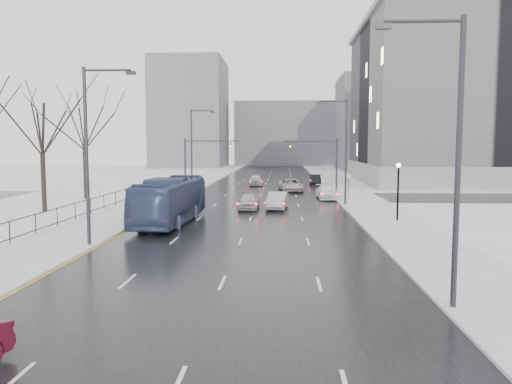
% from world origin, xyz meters
% --- Properties ---
extents(road, '(16.00, 150.00, 0.04)m').
position_xyz_m(road, '(0.00, 60.00, 0.02)').
color(road, black).
rests_on(road, ground).
extents(cross_road, '(130.00, 10.00, 0.04)m').
position_xyz_m(cross_road, '(0.00, 48.00, 0.02)').
color(cross_road, black).
rests_on(cross_road, ground).
extents(sidewalk_left, '(5.00, 150.00, 0.16)m').
position_xyz_m(sidewalk_left, '(-10.50, 60.00, 0.08)').
color(sidewalk_left, silver).
rests_on(sidewalk_left, ground).
extents(sidewalk_right, '(5.00, 150.00, 0.16)m').
position_xyz_m(sidewalk_right, '(10.50, 60.00, 0.08)').
color(sidewalk_right, silver).
rests_on(sidewalk_right, ground).
extents(park_strip, '(14.00, 150.00, 0.12)m').
position_xyz_m(park_strip, '(-20.00, 60.00, 0.06)').
color(park_strip, white).
rests_on(park_strip, ground).
extents(tree_park_d, '(8.75, 8.75, 12.50)m').
position_xyz_m(tree_park_d, '(-17.80, 34.00, 0.00)').
color(tree_park_d, black).
rests_on(tree_park_d, ground).
extents(tree_park_e, '(9.45, 9.45, 13.50)m').
position_xyz_m(tree_park_e, '(-18.20, 44.00, 0.00)').
color(tree_park_e, black).
rests_on(tree_park_e, ground).
extents(iron_fence, '(0.06, 70.00, 1.30)m').
position_xyz_m(iron_fence, '(-13.00, 30.00, 0.91)').
color(iron_fence, black).
rests_on(iron_fence, sidewalk_left).
extents(streetlight_r_near, '(2.95, 0.25, 10.00)m').
position_xyz_m(streetlight_r_near, '(8.17, 10.00, 5.62)').
color(streetlight_r_near, '#2D2D33').
rests_on(streetlight_r_near, ground).
extents(streetlight_r_mid, '(2.95, 0.25, 10.00)m').
position_xyz_m(streetlight_r_mid, '(8.17, 40.00, 5.62)').
color(streetlight_r_mid, '#2D2D33').
rests_on(streetlight_r_mid, ground).
extents(streetlight_l_near, '(2.95, 0.25, 10.00)m').
position_xyz_m(streetlight_l_near, '(-8.17, 20.00, 5.62)').
color(streetlight_l_near, '#2D2D33').
rests_on(streetlight_l_near, ground).
extents(streetlight_l_far, '(2.95, 0.25, 10.00)m').
position_xyz_m(streetlight_l_far, '(-8.17, 52.00, 5.62)').
color(streetlight_l_far, '#2D2D33').
rests_on(streetlight_l_far, ground).
extents(lamppost_r_mid, '(0.36, 0.36, 4.28)m').
position_xyz_m(lamppost_r_mid, '(11.00, 30.00, 2.94)').
color(lamppost_r_mid, black).
rests_on(lamppost_r_mid, sidewalk_right).
extents(mast_signal_right, '(6.10, 0.33, 6.50)m').
position_xyz_m(mast_signal_right, '(7.33, 48.00, 4.11)').
color(mast_signal_right, '#2D2D33').
rests_on(mast_signal_right, ground).
extents(mast_signal_left, '(6.10, 0.33, 6.50)m').
position_xyz_m(mast_signal_left, '(-7.33, 48.00, 4.11)').
color(mast_signal_left, '#2D2D33').
rests_on(mast_signal_left, ground).
extents(no_uturn_sign, '(0.60, 0.06, 2.70)m').
position_xyz_m(no_uturn_sign, '(9.20, 44.00, 2.30)').
color(no_uturn_sign, '#2D2D33').
rests_on(no_uturn_sign, sidewalk_right).
extents(civic_building, '(41.00, 31.00, 24.80)m').
position_xyz_m(civic_building, '(35.00, 72.00, 11.21)').
color(civic_building, gray).
rests_on(civic_building, ground).
extents(bldg_far_right, '(24.00, 20.00, 22.00)m').
position_xyz_m(bldg_far_right, '(28.00, 115.00, 11.00)').
color(bldg_far_right, slate).
rests_on(bldg_far_right, ground).
extents(bldg_far_left, '(18.00, 22.00, 28.00)m').
position_xyz_m(bldg_far_left, '(-22.00, 125.00, 14.00)').
color(bldg_far_left, slate).
rests_on(bldg_far_left, ground).
extents(bldg_far_center, '(30.00, 18.00, 18.00)m').
position_xyz_m(bldg_far_center, '(4.00, 140.00, 9.00)').
color(bldg_far_center, slate).
rests_on(bldg_far_center, ground).
extents(bus, '(3.22, 12.10, 3.34)m').
position_xyz_m(bus, '(-5.69, 28.73, 1.71)').
color(bus, '#354268').
rests_on(bus, road).
extents(sedan_center_near, '(1.80, 4.28, 1.45)m').
position_xyz_m(sedan_center_near, '(-0.50, 36.75, 0.76)').
color(sedan_center_near, silver).
rests_on(sedan_center_near, road).
extents(sedan_right_near, '(2.11, 4.78, 1.53)m').
position_xyz_m(sedan_right_near, '(2.02, 37.09, 0.80)').
color(sedan_right_near, '#ABADB0').
rests_on(sedan_right_near, road).
extents(sedan_right_cross, '(3.30, 5.86, 1.55)m').
position_xyz_m(sedan_right_cross, '(3.50, 54.47, 0.81)').
color(sedan_right_cross, '#AEADB2').
rests_on(sedan_right_cross, road).
extents(sedan_right_far, '(2.33, 5.16, 1.47)m').
position_xyz_m(sedan_right_far, '(7.20, 45.76, 0.77)').
color(sedan_right_far, white).
rests_on(sedan_right_far, road).
extents(sedan_center_far, '(2.17, 4.79, 1.60)m').
position_xyz_m(sedan_center_far, '(-1.35, 63.29, 0.84)').
color(sedan_center_far, '#AFB0B4').
rests_on(sedan_center_far, road).
extents(sedan_right_distant, '(1.59, 4.45, 1.46)m').
position_xyz_m(sedan_right_distant, '(7.20, 65.43, 0.77)').
color(sedan_right_distant, black).
rests_on(sedan_right_distant, road).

